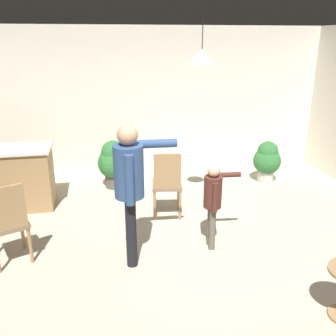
{
  "coord_description": "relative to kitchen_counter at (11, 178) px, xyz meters",
  "views": [
    {
      "loc": [
        -1.08,
        -3.64,
        2.48
      ],
      "look_at": [
        -0.3,
        0.48,
        1.0
      ],
      "focal_mm": 39.44,
      "sensor_mm": 36.0,
      "label": 1
    }
  ],
  "objects": [
    {
      "name": "person_adult",
      "position": [
        1.66,
        -1.8,
        0.54
      ],
      "size": [
        0.82,
        0.48,
        1.64
      ],
      "rotation": [
        0.0,
        0.0,
        -1.62
      ],
      "color": "black",
      "rests_on": "ground"
    },
    {
      "name": "dining_chair_near_wall",
      "position": [
        0.29,
        -1.59,
        0.07
      ],
      "size": [
        0.55,
        0.55,
        1.0
      ],
      "rotation": [
        0.0,
        0.0,
        0.41
      ],
      "color": "#99754C",
      "rests_on": "ground"
    },
    {
      "name": "potted_plant_by_wall",
      "position": [
        1.57,
        0.56,
        -0.02
      ],
      "size": [
        0.55,
        0.55,
        0.84
      ],
      "color": "#4C4742",
      "rests_on": "ground"
    },
    {
      "name": "ceiling_light_pendant",
      "position": [
        2.74,
        -0.68,
        1.77
      ],
      "size": [
        0.32,
        0.32,
        0.55
      ],
      "color": "silver"
    },
    {
      "name": "ground",
      "position": [
        2.45,
        -1.91,
        -0.48
      ],
      "size": [
        7.68,
        7.68,
        0.0
      ],
      "primitive_type": "plane",
      "color": "#B2A893"
    },
    {
      "name": "potted_plant_corner",
      "position": [
        4.29,
        0.3,
        -0.06
      ],
      "size": [
        0.49,
        0.49,
        0.76
      ],
      "color": "#B7B2AD",
      "rests_on": "ground"
    },
    {
      "name": "wall_back",
      "position": [
        2.45,
        1.29,
        0.87
      ],
      "size": [
        6.4,
        0.1,
        2.7
      ],
      "primitive_type": "cube",
      "color": "silver",
      "rests_on": "ground"
    },
    {
      "name": "kitchen_counter",
      "position": [
        0.0,
        0.0,
        0.0
      ],
      "size": [
        1.26,
        0.66,
        0.95
      ],
      "color": "#99754C",
      "rests_on": "ground"
    },
    {
      "name": "dining_chair_by_counter",
      "position": [
        2.26,
        -0.75,
        0.07
      ],
      "size": [
        0.48,
        0.48,
        1.0
      ],
      "rotation": [
        0.0,
        0.0,
        6.13
      ],
      "color": "#99754C",
      "rests_on": "ground"
    },
    {
      "name": "person_child",
      "position": [
        2.66,
        -1.67,
        0.2
      ],
      "size": [
        0.58,
        0.32,
        1.09
      ],
      "rotation": [
        0.0,
        0.0,
        -1.65
      ],
      "color": "#60564C",
      "rests_on": "ground"
    }
  ]
}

